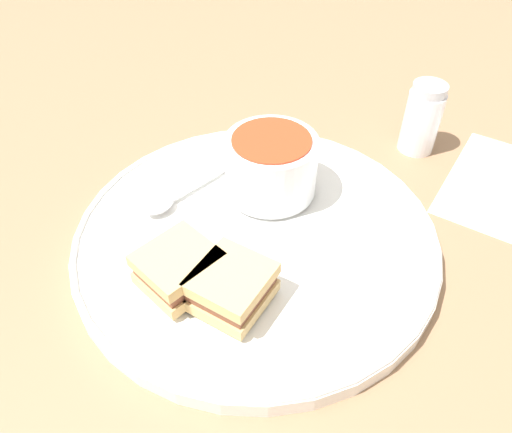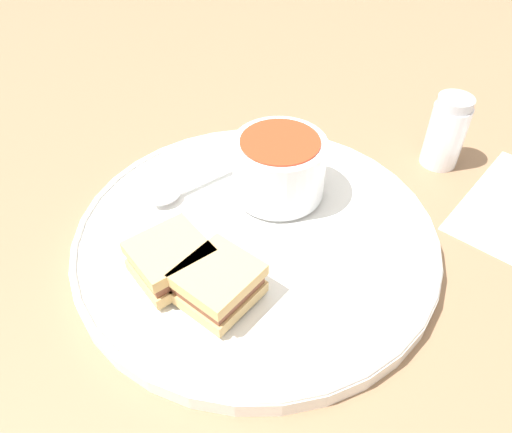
% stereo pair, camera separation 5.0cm
% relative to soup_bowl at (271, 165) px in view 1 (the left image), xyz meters
% --- Properties ---
extents(ground_plane, '(2.40, 2.40, 0.00)m').
position_rel_soup_bowl_xyz_m(ground_plane, '(-0.06, -0.02, -0.06)').
color(ground_plane, '#8E6B4C').
extents(plate, '(0.38, 0.38, 0.02)m').
position_rel_soup_bowl_xyz_m(plate, '(-0.06, -0.02, -0.04)').
color(plate, white).
rests_on(plate, ground_plane).
extents(soup_bowl, '(0.10, 0.10, 0.07)m').
position_rel_soup_bowl_xyz_m(soup_bowl, '(0.00, 0.00, 0.00)').
color(soup_bowl, white).
rests_on(soup_bowl, plate).
extents(spoon, '(0.12, 0.04, 0.01)m').
position_rel_soup_bowl_xyz_m(spoon, '(-0.08, 0.08, -0.03)').
color(spoon, silver).
rests_on(spoon, plate).
extents(sandwich_half_near, '(0.08, 0.08, 0.04)m').
position_rel_soup_bowl_xyz_m(sandwich_half_near, '(-0.16, 0.01, -0.02)').
color(sandwich_half_near, tan).
rests_on(sandwich_half_near, plate).
extents(sandwich_half_far, '(0.07, 0.06, 0.04)m').
position_rel_soup_bowl_xyz_m(sandwich_half_far, '(-0.15, -0.05, -0.02)').
color(sandwich_half_far, tan).
rests_on(sandwich_half_far, plate).
extents(salt_shaker, '(0.05, 0.05, 0.09)m').
position_rel_soup_bowl_xyz_m(salt_shaker, '(0.19, -0.11, -0.01)').
color(salt_shaker, silver).
rests_on(salt_shaker, ground_plane).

